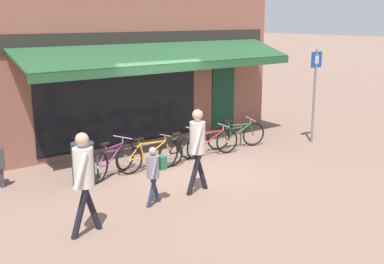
{
  "coord_description": "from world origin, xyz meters",
  "views": [
    {
      "loc": [
        -6.76,
        -8.77,
        3.54
      ],
      "look_at": [
        -0.34,
        -0.52,
        1.05
      ],
      "focal_mm": 45.0,
      "sensor_mm": 36.0,
      "label": 1
    }
  ],
  "objects_px": {
    "pedestrian_child": "(154,168)",
    "pedestrian_second_adult": "(84,173)",
    "bicycle_purple": "(112,160)",
    "parking_sign": "(315,87)",
    "bicycle_red": "(209,143)",
    "pedestrian_adult": "(197,142)",
    "litter_bin": "(83,161)",
    "bicycle_green": "(236,135)",
    "bicycle_black": "(182,149)",
    "bicycle_orange": "(150,155)"
  },
  "relations": [
    {
      "from": "bicycle_purple",
      "to": "pedestrian_adult",
      "type": "xyz_separation_m",
      "value": [
        0.91,
        -1.96,
        0.7
      ]
    },
    {
      "from": "litter_bin",
      "to": "parking_sign",
      "type": "distance_m",
      "value": 6.97
    },
    {
      "from": "litter_bin",
      "to": "pedestrian_child",
      "type": "bearing_deg",
      "value": -72.99
    },
    {
      "from": "pedestrian_child",
      "to": "parking_sign",
      "type": "distance_m",
      "value": 6.43
    },
    {
      "from": "bicycle_purple",
      "to": "bicycle_orange",
      "type": "xyz_separation_m",
      "value": [
        0.94,
        -0.13,
        -0.02
      ]
    },
    {
      "from": "bicycle_purple",
      "to": "bicycle_green",
      "type": "relative_size",
      "value": 0.94
    },
    {
      "from": "bicycle_orange",
      "to": "pedestrian_adult",
      "type": "xyz_separation_m",
      "value": [
        -0.03,
        -1.83,
        0.72
      ]
    },
    {
      "from": "pedestrian_second_adult",
      "to": "parking_sign",
      "type": "xyz_separation_m",
      "value": [
        7.89,
        1.58,
        0.55
      ]
    },
    {
      "from": "bicycle_green",
      "to": "pedestrian_adult",
      "type": "xyz_separation_m",
      "value": [
        -3.0,
        -2.04,
        0.71
      ]
    },
    {
      "from": "bicycle_green",
      "to": "litter_bin",
      "type": "xyz_separation_m",
      "value": [
        -4.66,
        -0.16,
        0.15
      ]
    },
    {
      "from": "bicycle_purple",
      "to": "pedestrian_adult",
      "type": "distance_m",
      "value": 2.27
    },
    {
      "from": "bicycle_red",
      "to": "pedestrian_adult",
      "type": "height_order",
      "value": "pedestrian_adult"
    },
    {
      "from": "bicycle_red",
      "to": "litter_bin",
      "type": "height_order",
      "value": "litter_bin"
    },
    {
      "from": "bicycle_red",
      "to": "pedestrian_child",
      "type": "bearing_deg",
      "value": -137.44
    },
    {
      "from": "bicycle_red",
      "to": "bicycle_purple",
      "type": "bearing_deg",
      "value": -171.52
    },
    {
      "from": "pedestrian_second_adult",
      "to": "litter_bin",
      "type": "relative_size",
      "value": 1.71
    },
    {
      "from": "bicycle_black",
      "to": "bicycle_green",
      "type": "height_order",
      "value": "bicycle_black"
    },
    {
      "from": "pedestrian_second_adult",
      "to": "bicycle_purple",
      "type": "bearing_deg",
      "value": -116.58
    },
    {
      "from": "pedestrian_child",
      "to": "pedestrian_second_adult",
      "type": "xyz_separation_m",
      "value": [
        -1.64,
        -0.4,
        0.35
      ]
    },
    {
      "from": "bicycle_orange",
      "to": "pedestrian_adult",
      "type": "height_order",
      "value": "pedestrian_adult"
    },
    {
      "from": "bicycle_orange",
      "to": "bicycle_green",
      "type": "distance_m",
      "value": 2.98
    },
    {
      "from": "pedestrian_child",
      "to": "parking_sign",
      "type": "height_order",
      "value": "parking_sign"
    },
    {
      "from": "pedestrian_second_adult",
      "to": "litter_bin",
      "type": "bearing_deg",
      "value": -104.12
    },
    {
      "from": "bicycle_red",
      "to": "bicycle_green",
      "type": "distance_m",
      "value": 1.12
    },
    {
      "from": "bicycle_purple",
      "to": "bicycle_red",
      "type": "xyz_separation_m",
      "value": [
        2.81,
        -0.05,
        -0.02
      ]
    },
    {
      "from": "bicycle_black",
      "to": "bicycle_green",
      "type": "relative_size",
      "value": 0.98
    },
    {
      "from": "bicycle_purple",
      "to": "pedestrian_child",
      "type": "relative_size",
      "value": 1.4
    },
    {
      "from": "bicycle_purple",
      "to": "litter_bin",
      "type": "bearing_deg",
      "value": 160.37
    },
    {
      "from": "bicycle_green",
      "to": "bicycle_orange",
      "type": "bearing_deg",
      "value": -161.29
    },
    {
      "from": "pedestrian_adult",
      "to": "pedestrian_second_adult",
      "type": "distance_m",
      "value": 2.74
    },
    {
      "from": "bicycle_orange",
      "to": "bicycle_green",
      "type": "bearing_deg",
      "value": 10.46
    },
    {
      "from": "pedestrian_child",
      "to": "parking_sign",
      "type": "bearing_deg",
      "value": -167.36
    },
    {
      "from": "bicycle_green",
      "to": "pedestrian_child",
      "type": "distance_m",
      "value": 4.58
    },
    {
      "from": "parking_sign",
      "to": "bicycle_purple",
      "type": "bearing_deg",
      "value": 172.49
    },
    {
      "from": "bicycle_red",
      "to": "bicycle_green",
      "type": "xyz_separation_m",
      "value": [
        1.11,
        0.14,
        0.01
      ]
    },
    {
      "from": "bicycle_purple",
      "to": "litter_bin",
      "type": "distance_m",
      "value": 0.76
    },
    {
      "from": "bicycle_orange",
      "to": "litter_bin",
      "type": "distance_m",
      "value": 1.69
    },
    {
      "from": "bicycle_purple",
      "to": "bicycle_green",
      "type": "height_order",
      "value": "bicycle_purple"
    },
    {
      "from": "bicycle_orange",
      "to": "parking_sign",
      "type": "distance_m",
      "value": 5.35
    },
    {
      "from": "pedestrian_adult",
      "to": "pedestrian_second_adult",
      "type": "bearing_deg",
      "value": 20.27
    },
    {
      "from": "bicycle_red",
      "to": "pedestrian_second_adult",
      "type": "xyz_separation_m",
      "value": [
        -4.61,
        -2.32,
        0.72
      ]
    },
    {
      "from": "bicycle_red",
      "to": "litter_bin",
      "type": "relative_size",
      "value": 1.71
    },
    {
      "from": "bicycle_black",
      "to": "bicycle_green",
      "type": "bearing_deg",
      "value": -5.65
    },
    {
      "from": "bicycle_purple",
      "to": "bicycle_orange",
      "type": "relative_size",
      "value": 0.92
    },
    {
      "from": "bicycle_green",
      "to": "pedestrian_adult",
      "type": "relative_size",
      "value": 0.99
    },
    {
      "from": "bicycle_purple",
      "to": "bicycle_orange",
      "type": "bearing_deg",
      "value": -33.09
    },
    {
      "from": "bicycle_black",
      "to": "bicycle_red",
      "type": "distance_m",
      "value": 0.95
    },
    {
      "from": "bicycle_orange",
      "to": "litter_bin",
      "type": "height_order",
      "value": "litter_bin"
    },
    {
      "from": "bicycle_purple",
      "to": "parking_sign",
      "type": "height_order",
      "value": "parking_sign"
    },
    {
      "from": "pedestrian_adult",
      "to": "bicycle_red",
      "type": "bearing_deg",
      "value": -123.48
    }
  ]
}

